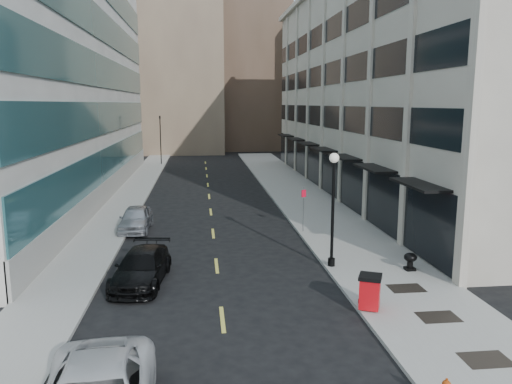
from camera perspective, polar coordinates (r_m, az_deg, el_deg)
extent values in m
plane|color=black|center=(16.62, -3.53, -17.16)|extent=(160.00, 160.00, 0.00)
cube|color=gray|center=(36.50, 6.67, -1.88)|extent=(5.00, 80.00, 0.15)
cube|color=gray|center=(36.04, -15.59, -2.34)|extent=(3.00, 80.00, 0.15)
cube|color=beige|center=(45.37, 16.85, 11.44)|extent=(14.00, 46.00, 18.00)
cube|color=black|center=(43.48, 7.88, 2.60)|extent=(0.18, 46.00, 3.60)
cube|color=black|center=(43.13, 8.04, 8.54)|extent=(0.12, 46.00, 1.80)
cube|color=black|center=(43.18, 8.16, 13.18)|extent=(0.12, 46.00, 1.80)
cube|color=black|center=(43.52, 8.28, 17.79)|extent=(0.12, 46.00, 1.80)
cube|color=beige|center=(21.64, 23.81, 12.96)|extent=(0.35, 0.60, 18.00)
cube|color=beige|center=(27.00, 17.31, 12.61)|extent=(0.35, 0.60, 18.00)
cube|color=beige|center=(32.60, 13.01, 12.30)|extent=(0.35, 0.60, 18.00)
cube|color=beige|center=(38.31, 9.98, 12.04)|extent=(0.35, 0.60, 18.00)
cube|color=beige|center=(44.10, 7.75, 11.82)|extent=(0.35, 0.60, 18.00)
cube|color=beige|center=(49.94, 6.04, 11.65)|extent=(0.35, 0.60, 18.00)
cube|color=beige|center=(55.81, 4.70, 11.50)|extent=(0.35, 0.60, 18.00)
cube|color=beige|center=(61.71, 3.61, 11.38)|extent=(0.35, 0.60, 18.00)
cube|color=black|center=(24.25, 18.09, 0.80)|extent=(1.30, 4.00, 0.12)
cube|color=black|center=(29.75, 13.34, 2.67)|extent=(1.30, 4.00, 0.12)
cube|color=black|center=(35.42, 10.08, 3.94)|extent=(1.30, 4.00, 0.12)
cube|color=black|center=(41.18, 7.72, 4.85)|extent=(1.30, 4.00, 0.12)
cube|color=black|center=(47.00, 5.94, 5.53)|extent=(1.30, 4.00, 0.12)
cube|color=black|center=(52.86, 4.55, 6.05)|extent=(1.30, 4.00, 0.12)
cube|color=black|center=(58.75, 3.43, 6.47)|extent=(1.30, 4.00, 0.12)
cube|color=white|center=(44.55, -27.19, 12.10)|extent=(16.00, 46.00, 20.00)
cube|color=gray|center=(42.92, -16.11, 0.71)|extent=(0.20, 46.00, 1.80)
cube|color=#2A5E62|center=(42.65, -16.27, 3.50)|extent=(0.14, 45.60, 2.40)
cube|color=#2A5E62|center=(42.41, -16.50, 8.20)|extent=(0.14, 45.60, 2.40)
cube|color=#2A5E62|center=(42.46, -16.74, 12.92)|extent=(0.14, 45.60, 2.40)
cube|color=#2A5E62|center=(42.80, -16.99, 17.60)|extent=(0.14, 45.60, 2.40)
cube|color=#857157|center=(83.08, -8.99, 14.40)|extent=(14.00, 18.00, 28.00)
cube|color=brown|center=(87.70, -0.74, 16.25)|extent=(12.00, 16.00, 34.00)
cube|color=#857157|center=(93.78, -14.92, 11.85)|extent=(12.00, 14.00, 22.00)
cube|color=beige|center=(82.93, 6.73, 11.69)|extent=(10.00, 14.00, 20.00)
cube|color=black|center=(16.94, 24.81, -16.99)|extent=(1.40, 1.00, 0.01)
cube|color=black|center=(19.30, 20.12, -13.26)|extent=(1.40, 1.00, 0.01)
cube|color=black|center=(21.65, 16.79, -10.48)|extent=(1.40, 1.00, 0.01)
cube|color=#D8CC4C|center=(18.42, -3.86, -14.30)|extent=(0.15, 2.20, 0.01)
cube|color=#D8CC4C|center=(24.01, -4.52, -8.39)|extent=(0.15, 2.20, 0.01)
cube|color=#D8CC4C|center=(29.76, -4.92, -4.73)|extent=(0.15, 2.20, 0.01)
cube|color=#D8CC4C|center=(35.59, -5.19, -2.27)|extent=(0.15, 2.20, 0.01)
cube|color=#D8CC4C|center=(41.47, -5.38, -0.50)|extent=(0.15, 2.20, 0.01)
cube|color=#D8CC4C|center=(47.38, -5.53, 0.83)|extent=(0.15, 2.20, 0.01)
cube|color=#D8CC4C|center=(53.31, -5.64, 1.86)|extent=(0.15, 2.20, 0.01)
cube|color=#D8CC4C|center=(59.26, -5.73, 2.69)|extent=(0.15, 2.20, 0.01)
cube|color=#D8CC4C|center=(65.21, -5.80, 3.36)|extent=(0.15, 2.20, 0.01)
cylinder|color=black|center=(63.12, -10.85, 5.74)|extent=(0.12, 0.12, 6.00)
imported|color=black|center=(62.97, -10.94, 8.45)|extent=(0.66, 0.66, 1.98)
imported|color=black|center=(22.03, -12.96, -8.41)|extent=(2.53, 5.09, 1.42)
imported|color=#9FA2A7|center=(31.02, -13.57, -2.98)|extent=(1.85, 4.38, 1.48)
sphere|color=#BA410D|center=(14.10, 20.94, -19.86)|extent=(0.22, 0.22, 0.22)
cylinder|color=#BA410D|center=(14.05, 20.97, -19.46)|extent=(0.06, 0.06, 0.09)
cube|color=red|center=(19.07, 12.87, -11.15)|extent=(0.94, 0.94, 1.14)
cube|color=black|center=(18.86, 12.94, -9.44)|extent=(1.06, 1.06, 0.14)
cylinder|color=black|center=(19.51, 11.79, -12.19)|extent=(0.07, 0.25, 0.25)
cylinder|color=black|center=(19.66, 13.09, -12.08)|extent=(0.07, 0.25, 0.25)
cylinder|color=black|center=(23.68, 8.61, -7.91)|extent=(0.33, 0.33, 0.37)
cylinder|color=black|center=(23.06, 8.76, -2.31)|extent=(0.14, 0.14, 4.69)
sphere|color=silver|center=(22.66, 8.93, 3.87)|extent=(0.45, 0.45, 0.45)
cone|color=black|center=(22.63, 8.95, 4.51)|extent=(0.12, 0.12, 0.18)
cylinder|color=slate|center=(29.43, 5.44, -1.97)|extent=(0.05, 0.05, 2.66)
cube|color=red|center=(29.23, 5.48, -0.17)|extent=(0.29, 0.16, 0.42)
cube|color=black|center=(23.92, 17.16, -8.38)|extent=(0.44, 0.44, 0.12)
cylinder|color=black|center=(23.84, 17.19, -7.81)|extent=(0.27, 0.27, 0.41)
ellipsoid|color=black|center=(23.76, 17.23, -7.14)|extent=(0.58, 0.58, 0.41)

